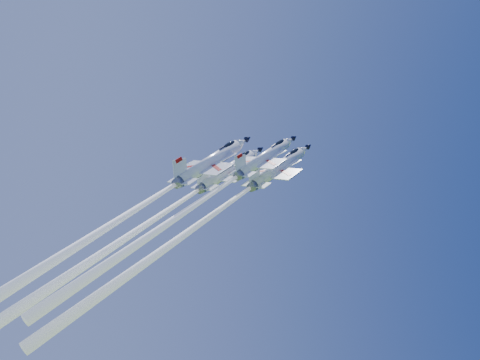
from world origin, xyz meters
name	(u,v)px	position (x,y,z in m)	size (l,w,h in m)	color
jet_lead	(204,221)	(-7.63, -2.06, 96.22)	(46.19, 20.31, 43.22)	white
jet_left	(154,219)	(-14.95, 3.04, 96.75)	(44.24, 19.49, 41.19)	white
jet_right	(193,206)	(-11.45, -8.04, 97.82)	(40.20, 17.69, 37.53)	white
jet_slot	(128,214)	(-21.39, -6.39, 96.29)	(43.09, 19.02, 39.95)	white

